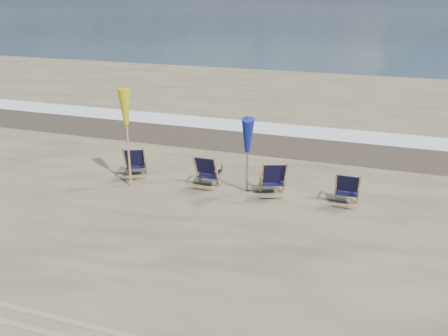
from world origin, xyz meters
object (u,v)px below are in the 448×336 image
object	(u,v)px
beach_chair_1	(216,173)
beach_chair_3	(358,191)
umbrella_blue	(248,137)
umbrella_yellow	(125,113)
beach_chair_0	(145,162)
beach_chair_2	(285,179)

from	to	relation	value
beach_chair_1	beach_chair_3	xyz separation A→B (m)	(3.34, 0.04, -0.03)
beach_chair_1	umbrella_blue	bearing A→B (deg)	-177.54
beach_chair_3	umbrella_yellow	world-z (taller)	umbrella_yellow
beach_chair_0	umbrella_yellow	world-z (taller)	umbrella_yellow
beach_chair_0	beach_chair_2	world-z (taller)	beach_chair_2
beach_chair_1	umbrella_yellow	bearing A→B (deg)	9.15
beach_chair_3	umbrella_blue	bearing A→B (deg)	1.09
beach_chair_0	beach_chair_3	size ratio (longest dim) A/B	1.03
beach_chair_0	beach_chair_3	distance (m)	5.35
beach_chair_1	umbrella_yellow	world-z (taller)	umbrella_yellow
beach_chair_2	umbrella_blue	size ratio (longest dim) A/B	0.50
beach_chair_3	umbrella_yellow	distance (m)	5.70
beach_chair_2	beach_chair_3	size ratio (longest dim) A/B	1.09
beach_chair_3	beach_chair_0	bearing A→B (deg)	-0.16
beach_chair_1	beach_chair_2	size ratio (longest dim) A/B	0.97
beach_chair_1	beach_chair_0	bearing A→B (deg)	-5.06
beach_chair_2	umbrella_blue	world-z (taller)	umbrella_blue
beach_chair_2	beach_chair_3	bearing A→B (deg)	160.51
beach_chair_3	beach_chair_1	bearing A→B (deg)	1.78
umbrella_blue	beach_chair_3	bearing A→B (deg)	-0.04
beach_chair_0	umbrella_blue	world-z (taller)	umbrella_blue
umbrella_blue	umbrella_yellow	bearing A→B (deg)	-172.00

